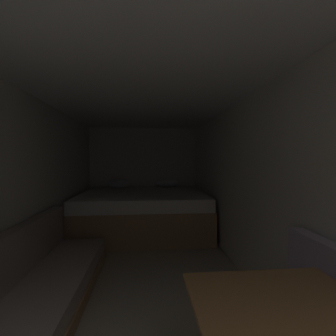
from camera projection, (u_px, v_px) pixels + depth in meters
name	position (u px, v px, depth m)	size (l,w,h in m)	color
ground_plane	(141.00, 278.00, 2.68)	(7.41, 7.41, 0.00)	#B2A893
wall_back	(144.00, 174.00, 5.36)	(2.48, 0.05, 2.06)	silver
wall_left	(27.00, 189.00, 2.54)	(0.05, 5.41, 2.06)	silver
wall_right	(245.00, 187.00, 2.75)	(0.05, 5.41, 2.06)	silver
ceiling_slab	(140.00, 93.00, 2.61)	(2.48, 5.41, 0.05)	white
bed	(143.00, 212.00, 4.40)	(2.26, 1.85, 0.94)	tan
sofa_left	(18.00, 310.00, 1.78)	(0.68, 2.88, 0.73)	tan
dinette_table	(282.00, 325.00, 1.02)	(0.76, 0.60, 0.73)	olive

